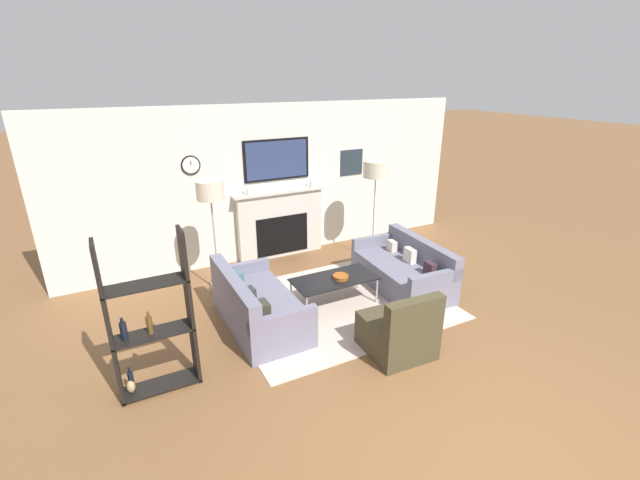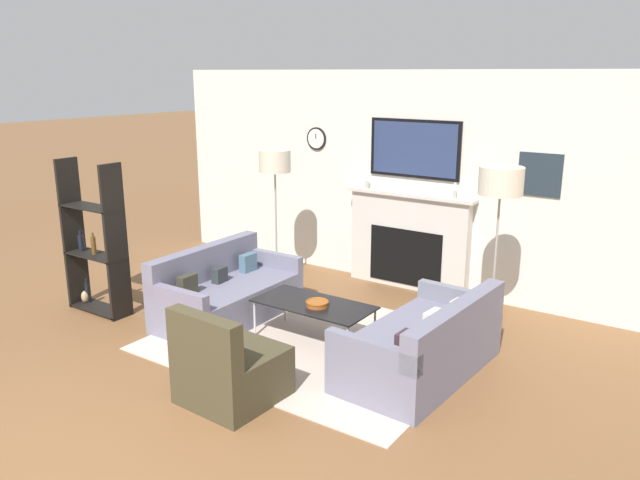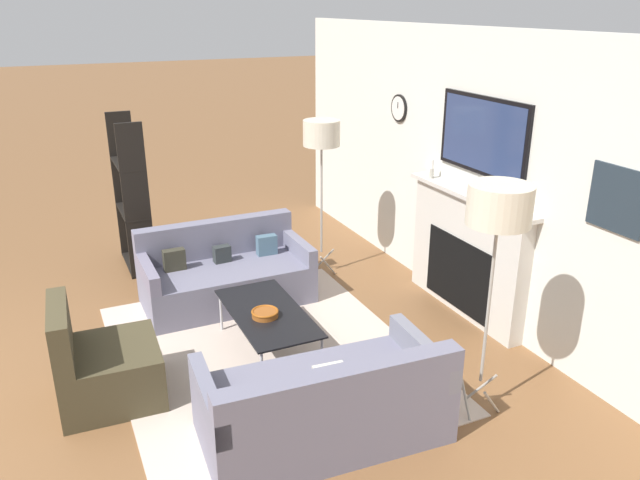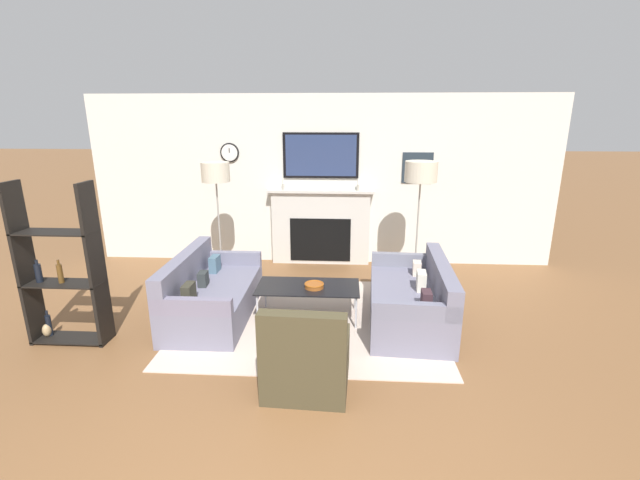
% 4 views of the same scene
% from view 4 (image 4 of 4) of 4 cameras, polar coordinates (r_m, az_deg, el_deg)
% --- Properties ---
extents(fireplace_wall, '(7.49, 0.28, 2.70)m').
position_cam_4_polar(fireplace_wall, '(6.97, 0.14, 6.82)').
color(fireplace_wall, silver).
rests_on(fireplace_wall, ground_plane).
extents(area_rug, '(3.02, 2.46, 0.01)m').
position_cam_4_polar(area_rug, '(5.26, -1.28, -10.38)').
color(area_rug, beige).
rests_on(area_rug, ground_plane).
extents(couch_left, '(0.86, 1.67, 0.78)m').
position_cam_4_polar(couch_left, '(5.38, -14.38, -7.16)').
color(couch_left, slate).
rests_on(couch_left, ground_plane).
extents(couch_right, '(0.97, 1.74, 0.75)m').
position_cam_4_polar(couch_right, '(5.19, 12.21, -7.91)').
color(couch_right, slate).
rests_on(couch_right, ground_plane).
extents(armchair, '(0.76, 0.78, 0.85)m').
position_cam_4_polar(armchair, '(3.94, -1.77, -15.56)').
color(armchair, '#423B26').
rests_on(armchair, ground_plane).
extents(coffee_table, '(1.22, 0.59, 0.41)m').
position_cam_4_polar(coffee_table, '(5.13, -1.59, -6.41)').
color(coffee_table, black).
rests_on(coffee_table, ground_plane).
extents(decorative_bowl, '(0.23, 0.23, 0.06)m').
position_cam_4_polar(decorative_bowl, '(5.06, -0.78, -6.05)').
color(decorative_bowl, '#99501E').
rests_on(decorative_bowl, coffee_table).
extents(floor_lamp_left, '(0.39, 0.39, 1.75)m').
position_cam_4_polar(floor_lamp_left, '(6.19, -13.75, 8.56)').
color(floor_lamp_left, '#9E998E').
rests_on(floor_lamp_left, ground_plane).
extents(floor_lamp_right, '(0.44, 0.44, 1.78)m').
position_cam_4_polar(floor_lamp_right, '(6.00, 13.31, 8.67)').
color(floor_lamp_right, '#9E998E').
rests_on(floor_lamp_right, ground_plane).
extents(shelf_unit, '(0.81, 0.28, 1.74)m').
position_cam_4_polar(shelf_unit, '(5.23, -31.32, -3.71)').
color(shelf_unit, black).
rests_on(shelf_unit, ground_plane).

